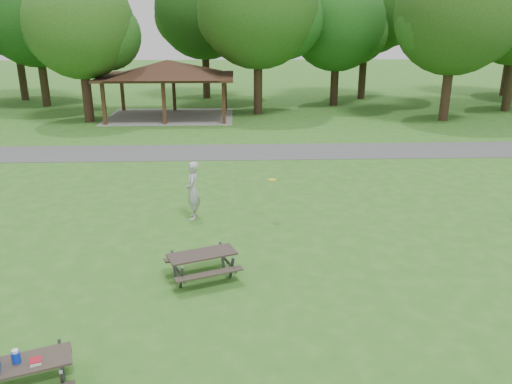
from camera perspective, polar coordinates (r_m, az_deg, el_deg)
The scene contains 15 objects.
ground at distance 11.61m, azimuth -4.23°, elevation -12.57°, with size 160.00×160.00×0.00m, color #2E661D.
asphalt_path at distance 24.66m, azimuth -3.29°, elevation 4.58°, with size 120.00×3.20×0.02m, color #48484A.
pavilion at distance 34.33m, azimuth -10.03°, elevation 13.50°, with size 8.60×7.01×3.76m.
tree_row_c at distance 41.50m, azimuth -23.78°, elevation 17.95°, with size 8.19×7.80×10.67m.
tree_row_d at distance 33.76m, azimuth -19.33°, elevation 17.30°, with size 6.93×6.60×9.27m.
tree_row_e at distance 34.99m, azimuth 0.41°, elevation 19.96°, with size 8.40×8.00×11.02m.
tree_row_f at distance 39.20m, azimuth 9.39°, elevation 18.22°, with size 7.35×7.00×9.55m.
tree_row_g at distance 34.74m, azimuth 21.93°, elevation 17.96°, with size 7.77×7.40×10.25m.
tree_deep_a at distance 45.86m, azimuth -25.96°, elevation 18.34°, with size 8.40×8.00×11.38m.
tree_deep_b at distance 43.01m, azimuth -5.80°, elevation 19.78°, with size 8.40×8.00×11.13m.
tree_deep_c at distance 43.30m, azimuth 12.72°, elevation 20.18°, with size 8.82×8.40×11.90m.
picnic_table_near at distance 9.59m, azimuth -26.33°, elevation -17.62°, with size 1.96×1.77×1.12m.
picnic_table_middle at distance 12.40m, azimuth -6.15°, elevation -7.68°, with size 2.01×1.82×0.72m.
frisbee_in_flight at distance 15.66m, azimuth 1.86°, elevation 1.41°, with size 0.35×0.35×0.02m.
frisbee_thrower at distance 16.06m, azimuth -7.25°, elevation 0.16°, with size 0.69×0.45×1.90m, color #ADADB0.
Camera 1 is at (0.43, -9.92, 6.02)m, focal length 35.00 mm.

